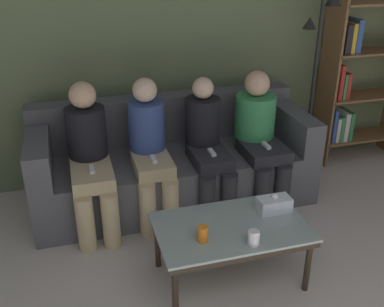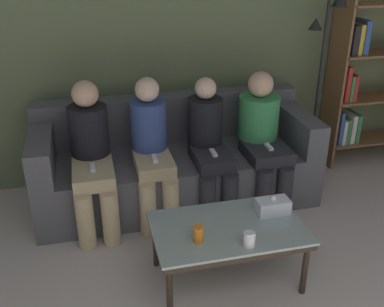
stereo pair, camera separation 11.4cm
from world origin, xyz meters
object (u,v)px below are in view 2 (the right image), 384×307
Objects in this scene: standing_lamp at (322,69)px; seated_person_left_end at (91,153)px; couch at (175,163)px; bookshelf at (364,81)px; cup_near_left at (198,234)px; seated_person_mid_right at (209,144)px; tissue_box at (273,206)px; seated_person_mid_left at (152,147)px; cup_near_right at (249,239)px; seated_person_right_end at (262,135)px; coffee_table at (228,232)px.

seated_person_left_end is at bearing -169.96° from standing_lamp.
bookshelf reaches higher than couch.
seated_person_left_end is (-0.58, 1.03, 0.13)m from cup_near_left.
standing_lamp is 1.48× the size of seated_person_left_end.
seated_person_mid_right is at bearing -163.38° from bookshelf.
seated_person_left_end is at bearing -179.74° from seated_person_mid_right.
bookshelf is at bearing 14.51° from standing_lamp.
bookshelf is 1.56× the size of seated_person_left_end.
seated_person_mid_right is (-0.21, 0.84, 0.11)m from tissue_box.
seated_person_mid_right is (0.47, -0.01, -0.02)m from seated_person_mid_left.
couch is 2.13× the size of seated_person_mid_right.
cup_near_right is 0.41m from tissue_box.
bookshelf reaches higher than seated_person_left_end.
standing_lamp reaches higher than couch.
seated_person_mid_left is at bearing 108.79° from cup_near_right.
seated_person_mid_right reaches higher than cup_near_right.
seated_person_mid_right is 0.98× the size of seated_person_right_end.
seated_person_mid_left is at bearing 1.75° from seated_person_left_end.
seated_person_left_end reaches higher than couch.
cup_near_left is 0.09× the size of seated_person_mid_left.
seated_person_mid_right is (0.93, 0.00, -0.03)m from seated_person_left_end.
cup_near_right is at bearing -128.91° from standing_lamp.
cup_near_right is at bearing -75.57° from coffee_table.
bookshelf is (2.05, 1.53, 0.37)m from cup_near_left.
cup_near_right is 1.44m from seated_person_left_end.
seated_person_left_end is at bearing -178.92° from seated_person_right_end.
seated_person_left_end reaches higher than seated_person_mid_left.
standing_lamp is at bearing 45.28° from coffee_table.
cup_near_left is 0.09× the size of seated_person_right_end.
couch reaches higher than cup_near_left.
cup_near_right is at bearing -71.21° from seated_person_mid_left.
standing_lamp is at bearing 26.70° from seated_person_right_end.
couch is 2.40× the size of coffee_table.
cup_near_left is at bearing -127.97° from seated_person_right_end.
cup_near_right is (0.28, -0.12, -0.00)m from cup_near_left.
standing_lamp is 1.49× the size of seated_person_mid_left.
standing_lamp is 1.54× the size of seated_person_mid_right.
couch is 2.05× the size of seated_person_left_end.
seated_person_left_end is 0.47m from seated_person_mid_left.
seated_person_left_end is at bearing 126.98° from cup_near_right.
seated_person_mid_left is at bearing 96.20° from cup_near_left.
cup_near_right is at bearing -93.66° from seated_person_mid_right.
couch is 2.06× the size of seated_person_mid_left.
seated_person_left_end is (-1.14, 0.84, 0.13)m from tissue_box.
bookshelf is 1.57× the size of seated_person_mid_left.
coffee_table is 1.24m from seated_person_left_end.
couch is at bearing 95.11° from coffee_table.
cup_near_left is 0.59m from tissue_box.
seated_person_mid_left is at bearing -167.62° from standing_lamp.
bookshelf is at bearing 12.92° from seated_person_mid_left.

